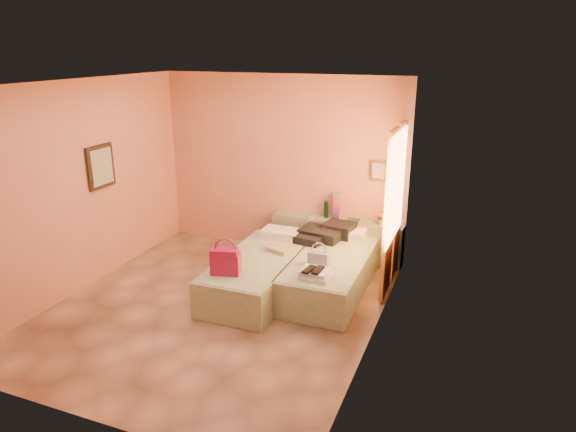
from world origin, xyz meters
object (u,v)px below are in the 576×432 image
at_px(magenta_handbag, 226,261).
at_px(blue_handbag, 319,259).
at_px(green_book, 353,220).
at_px(headboard_ledge, 337,239).
at_px(water_bottle, 326,209).
at_px(flower_vase, 383,218).
at_px(bed_left, 259,274).
at_px(towel_stack, 316,274).
at_px(bed_right, 331,273).

relative_size(magenta_handbag, blue_handbag, 1.31).
bearing_deg(magenta_handbag, green_book, 47.86).
xyz_separation_m(headboard_ledge, water_bottle, (-0.19, 0.03, 0.46)).
bearing_deg(green_book, magenta_handbag, -117.34).
bearing_deg(flower_vase, magenta_handbag, -126.90).
height_order(bed_left, water_bottle, water_bottle).
distance_m(green_book, magenta_handbag, 2.36).
bearing_deg(green_book, water_bottle, 178.57).
xyz_separation_m(green_book, magenta_handbag, (-1.08, -2.10, 0.00)).
relative_size(water_bottle, green_book, 1.46).
distance_m(green_book, towel_stack, 1.82).
bearing_deg(bed_right, towel_stack, -88.47).
bearing_deg(magenta_handbag, blue_handbag, 18.92).
height_order(water_bottle, magenta_handbag, water_bottle).
bearing_deg(blue_handbag, bed_left, -174.79).
xyz_separation_m(water_bottle, flower_vase, (0.90, -0.05, -0.01)).
xyz_separation_m(bed_left, water_bottle, (0.47, 1.49, 0.53)).
distance_m(flower_vase, blue_handbag, 1.50).
xyz_separation_m(green_book, blue_handbag, (-0.08, -1.43, -0.08)).
relative_size(bed_left, green_book, 11.04).
relative_size(bed_right, towel_stack, 5.71).
distance_m(water_bottle, blue_handbag, 1.49).
xyz_separation_m(bed_left, towel_stack, (0.93, -0.34, 0.30)).
relative_size(headboard_ledge, magenta_handbag, 5.77).
distance_m(headboard_ledge, water_bottle, 0.50).
bearing_deg(blue_handbag, water_bottle, 105.62).
distance_m(headboard_ledge, magenta_handbag, 2.26).
relative_size(headboard_ledge, green_book, 11.31).
relative_size(headboard_ledge, bed_left, 1.02).
bearing_deg(flower_vase, green_book, 174.70).
distance_m(headboard_ledge, bed_left, 1.61).
xyz_separation_m(headboard_ledge, towel_stack, (0.26, -1.80, 0.23)).
height_order(bed_left, blue_handbag, blue_handbag).
relative_size(water_bottle, towel_stack, 0.76).
bearing_deg(green_book, towel_stack, -89.58).
bearing_deg(bed_left, headboard_ledge, 64.91).
relative_size(green_book, magenta_handbag, 0.51).
bearing_deg(magenta_handbag, flower_vase, 38.19).
bearing_deg(bed_left, bed_right, 21.60).
height_order(bed_right, green_book, green_book).
relative_size(green_book, blue_handbag, 0.67).
distance_m(water_bottle, magenta_handbag, 2.20).
bearing_deg(water_bottle, towel_stack, -76.04).
height_order(bed_left, green_book, green_book).
height_order(green_book, magenta_handbag, magenta_handbag).
distance_m(headboard_ledge, green_book, 0.42).
bearing_deg(towel_stack, bed_left, 159.91).
bearing_deg(water_bottle, blue_handbag, -76.14).
bearing_deg(green_book, flower_vase, -5.40).
height_order(green_book, blue_handbag, green_book).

